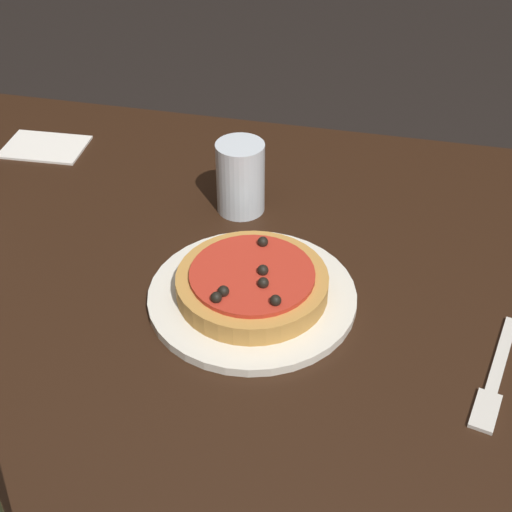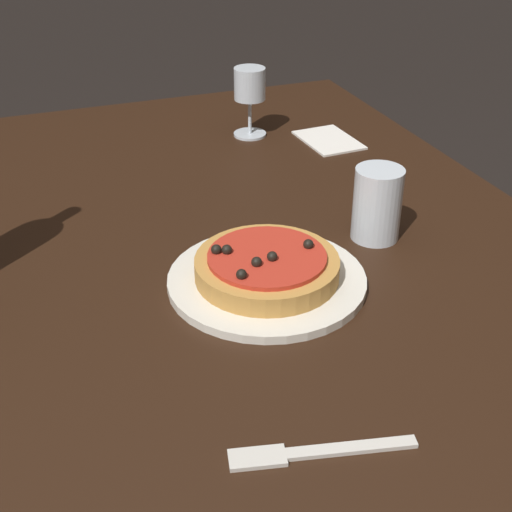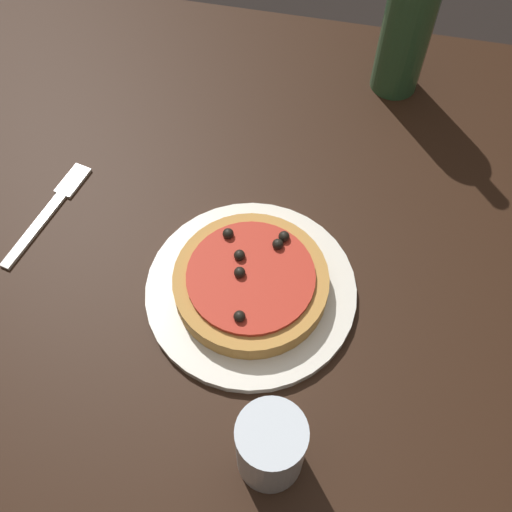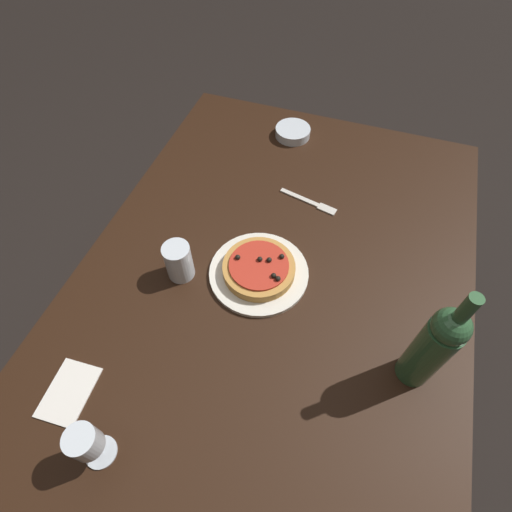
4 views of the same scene
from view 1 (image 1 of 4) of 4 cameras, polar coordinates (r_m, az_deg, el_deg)
dining_table at (r=0.94m, az=-2.59°, el=-7.95°), size 1.54×1.03×0.71m
dinner_plate at (r=0.91m, az=-0.30°, el=-3.23°), size 0.27×0.27×0.01m
pizza at (r=0.89m, az=-0.31°, el=-2.17°), size 0.19×0.19×0.04m
water_cup at (r=1.04m, az=-1.25°, el=6.30°), size 0.07×0.07×0.11m
fork at (r=0.86m, az=18.56°, el=-9.26°), size 0.06×0.19×0.00m
paper_napkin at (r=1.28m, az=-16.53°, el=8.37°), size 0.14×0.10×0.00m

